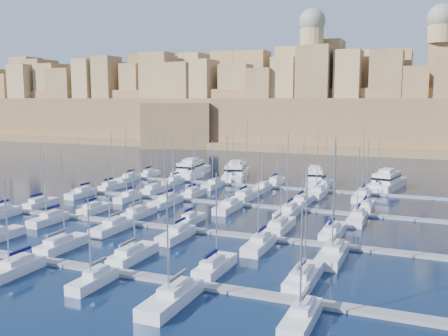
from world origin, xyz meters
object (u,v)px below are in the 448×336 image
at_px(motor_yacht_c, 315,178).
at_px(sailboat_4, 215,266).
at_px(sailboat_2, 62,244).
at_px(motor_yacht_b, 236,172).
at_px(motor_yacht_a, 191,170).
at_px(motor_yacht_d, 387,182).

bearing_deg(motor_yacht_c, sailboat_4, -88.06).
bearing_deg(motor_yacht_c, sailboat_2, -107.76).
distance_m(sailboat_2, motor_yacht_c, 72.45).
relative_size(sailboat_4, motor_yacht_b, 0.68).
height_order(sailboat_2, sailboat_4, sailboat_2).
relative_size(sailboat_2, sailboat_4, 1.16).
bearing_deg(sailboat_4, motor_yacht_b, 109.15).
bearing_deg(motor_yacht_b, sailboat_4, -70.85).
distance_m(sailboat_2, sailboat_4, 24.44).
bearing_deg(motor_yacht_a, sailboat_4, -61.64).
height_order(sailboat_4, motor_yacht_d, sailboat_4).
height_order(sailboat_2, motor_yacht_b, sailboat_2).
height_order(sailboat_2, motor_yacht_d, sailboat_2).
height_order(sailboat_4, motor_yacht_a, sailboat_4).
bearing_deg(sailboat_4, motor_yacht_a, 118.36).
relative_size(sailboat_4, motor_yacht_d, 0.74).
height_order(motor_yacht_b, motor_yacht_c, same).
relative_size(motor_yacht_a, motor_yacht_d, 1.07).
relative_size(motor_yacht_b, motor_yacht_d, 1.08).
xyz_separation_m(sailboat_4, motor_yacht_c, (-2.34, 69.21, 0.99)).
bearing_deg(sailboat_4, sailboat_2, 179.48).
bearing_deg(motor_yacht_d, motor_yacht_a, 179.29).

